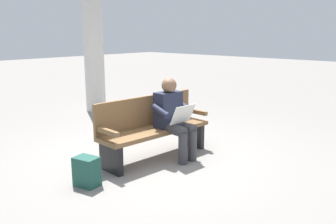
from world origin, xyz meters
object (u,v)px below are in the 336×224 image
at_px(backpack, 87,172).
at_px(support_pillar, 93,27).
at_px(bench_near, 153,127).
at_px(person_seated, 173,116).

height_order(backpack, support_pillar, support_pillar).
distance_m(bench_near, person_seated, 0.35).
height_order(bench_near, backpack, bench_near).
xyz_separation_m(person_seated, support_pillar, (-1.24, -3.52, 1.29)).
bearing_deg(support_pillar, person_seated, 70.56).
distance_m(person_seated, backpack, 1.52).
xyz_separation_m(bench_near, support_pillar, (-1.43, -3.27, 1.46)).
bearing_deg(backpack, bench_near, -174.02).
bearing_deg(bench_near, support_pillar, -109.63).
bearing_deg(backpack, support_pillar, -128.35).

